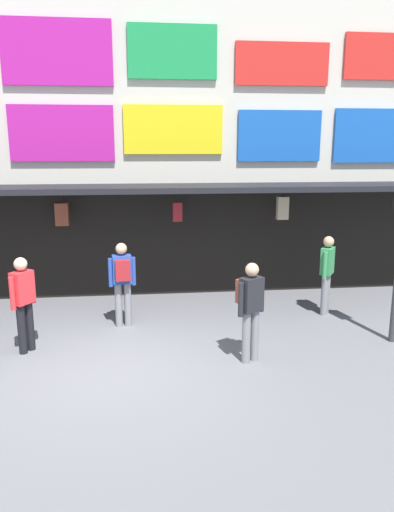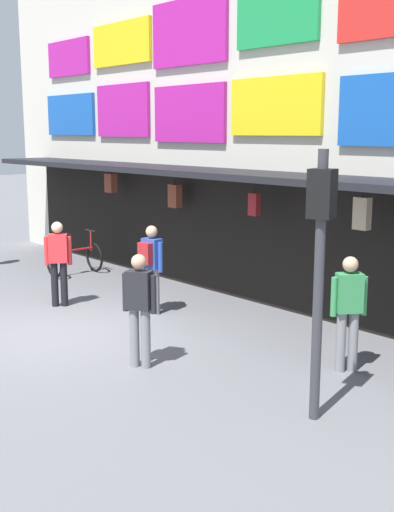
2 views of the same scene
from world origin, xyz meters
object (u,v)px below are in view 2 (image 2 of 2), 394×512
Objects in this scene: pedestrian_in_yellow at (58,259)px; pedestrian_in_white at (151,263)px; pedestrian_in_green at (140,301)px; bicycle_parked at (75,259)px; traffic_light_far at (320,243)px; pedestrian_in_purple at (348,307)px.

pedestrian_in_white is at bearing 32.44° from pedestrian_in_yellow.
pedestrian_in_white and pedestrian_in_green have the same top height.
bicycle_parked is 0.69× the size of pedestrian_in_yellow.
traffic_light_far is 5.21m from pedestrian_in_white.
pedestrian_in_green is (6.04, -2.49, 0.59)m from bicycle_parked.
traffic_light_far is 3.06m from pedestrian_in_green.
traffic_light_far is 1.90× the size of pedestrian_in_white.
pedestrian_in_white is 1.00× the size of pedestrian_in_yellow.
traffic_light_far reaches higher than pedestrian_in_yellow.
pedestrian_in_purple is at bearing 3.68° from pedestrian_in_white.
traffic_light_far is 2.08m from pedestrian_in_purple.
pedestrian_in_green is at bearing -169.32° from traffic_light_far.
pedestrian_in_green is at bearing -22.44° from bicycle_parked.
pedestrian_in_purple is at bearing 113.33° from traffic_light_far.
traffic_light_far reaches higher than pedestrian_in_white.
bicycle_parked is 2.90m from pedestrian_in_yellow.
pedestrian_in_green is at bearing -11.84° from pedestrian_in_yellow.
pedestrian_in_purple is at bearing 44.88° from pedestrian_in_green.
pedestrian_in_green is (-2.78, -0.52, -1.16)m from traffic_light_far.
pedestrian_in_white is 1.00× the size of pedestrian_in_purple.
pedestrian_in_white is (3.91, -0.67, 0.59)m from bicycle_parked.
pedestrian_in_purple is 1.00× the size of pedestrian_in_yellow.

